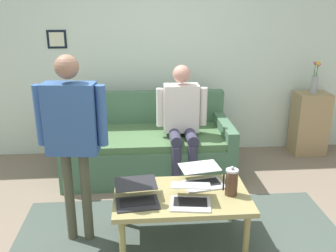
{
  "coord_description": "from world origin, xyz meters",
  "views": [
    {
      "loc": [
        0.23,
        2.58,
        1.96
      ],
      "look_at": [
        -0.04,
        -0.8,
        0.8
      ],
      "focal_mm": 40.55,
      "sensor_mm": 36.0,
      "label": 1
    }
  ],
  "objects_px": {
    "couch": "(148,147)",
    "person_seated": "(182,117)",
    "laptop_center": "(202,178)",
    "flower_vase": "(315,80)",
    "side_shelf": "(309,123)",
    "coffee_table": "(182,199)",
    "french_press": "(231,182)",
    "laptop_right": "(137,196)",
    "person_standing": "(72,128)",
    "laptop_left": "(191,197)"
  },
  "relations": [
    {
      "from": "french_press",
      "to": "person_seated",
      "type": "bearing_deg",
      "value": -77.24
    },
    {
      "from": "laptop_center",
      "to": "french_press",
      "type": "distance_m",
      "value": 0.3
    },
    {
      "from": "person_standing",
      "to": "person_seated",
      "type": "relative_size",
      "value": 1.22
    },
    {
      "from": "side_shelf",
      "to": "person_seated",
      "type": "relative_size",
      "value": 0.63
    },
    {
      "from": "couch",
      "to": "laptop_center",
      "type": "distance_m",
      "value": 1.28
    },
    {
      "from": "laptop_left",
      "to": "side_shelf",
      "type": "distance_m",
      "value": 2.64
    },
    {
      "from": "laptop_center",
      "to": "laptop_right",
      "type": "xyz_separation_m",
      "value": [
        0.56,
        0.27,
        0.0
      ]
    },
    {
      "from": "laptop_left",
      "to": "flower_vase",
      "type": "height_order",
      "value": "flower_vase"
    },
    {
      "from": "french_press",
      "to": "laptop_right",
      "type": "bearing_deg",
      "value": 3.87
    },
    {
      "from": "side_shelf",
      "to": "person_standing",
      "type": "height_order",
      "value": "person_standing"
    },
    {
      "from": "couch",
      "to": "coffee_table",
      "type": "distance_m",
      "value": 1.4
    },
    {
      "from": "laptop_left",
      "to": "laptop_center",
      "type": "bearing_deg",
      "value": -114.64
    },
    {
      "from": "couch",
      "to": "coffee_table",
      "type": "xyz_separation_m",
      "value": [
        -0.24,
        1.38,
        0.09
      ]
    },
    {
      "from": "person_seated",
      "to": "laptop_right",
      "type": "bearing_deg",
      "value": 68.2
    },
    {
      "from": "person_standing",
      "to": "person_seated",
      "type": "height_order",
      "value": "person_standing"
    },
    {
      "from": "laptop_left",
      "to": "french_press",
      "type": "height_order",
      "value": "french_press"
    },
    {
      "from": "laptop_center",
      "to": "laptop_right",
      "type": "height_order",
      "value": "laptop_right"
    },
    {
      "from": "coffee_table",
      "to": "laptop_center",
      "type": "xyz_separation_m",
      "value": [
        -0.2,
        -0.18,
        0.09
      ]
    },
    {
      "from": "side_shelf",
      "to": "person_seated",
      "type": "xyz_separation_m",
      "value": [
        1.74,
        0.63,
        0.32
      ]
    },
    {
      "from": "laptop_right",
      "to": "side_shelf",
      "type": "distance_m",
      "value": 2.91
    },
    {
      "from": "flower_vase",
      "to": "coffee_table",
      "type": "bearing_deg",
      "value": 43.6
    },
    {
      "from": "person_standing",
      "to": "laptop_left",
      "type": "bearing_deg",
      "value": 165.66
    },
    {
      "from": "laptop_right",
      "to": "person_seated",
      "type": "bearing_deg",
      "value": -111.8
    },
    {
      "from": "coffee_table",
      "to": "person_seated",
      "type": "distance_m",
      "value": 1.21
    },
    {
      "from": "laptop_left",
      "to": "side_shelf",
      "type": "bearing_deg",
      "value": -133.46
    },
    {
      "from": "laptop_right",
      "to": "side_shelf",
      "type": "bearing_deg",
      "value": -140.11
    },
    {
      "from": "couch",
      "to": "flower_vase",
      "type": "distance_m",
      "value": 2.25
    },
    {
      "from": "laptop_center",
      "to": "flower_vase",
      "type": "bearing_deg",
      "value": -136.29
    },
    {
      "from": "couch",
      "to": "coffee_table",
      "type": "bearing_deg",
      "value": 99.72
    },
    {
      "from": "couch",
      "to": "person_seated",
      "type": "bearing_deg",
      "value": 148.2
    },
    {
      "from": "person_standing",
      "to": "french_press",
      "type": "bearing_deg",
      "value": 174.11
    },
    {
      "from": "flower_vase",
      "to": "laptop_center",
      "type": "bearing_deg",
      "value": 43.71
    },
    {
      "from": "flower_vase",
      "to": "person_standing",
      "type": "bearing_deg",
      "value": 31.75
    },
    {
      "from": "side_shelf",
      "to": "french_press",
      "type": "bearing_deg",
      "value": 50.96
    },
    {
      "from": "laptop_left",
      "to": "person_seated",
      "type": "xyz_separation_m",
      "value": [
        -0.08,
        -1.28,
        0.24
      ]
    },
    {
      "from": "french_press",
      "to": "couch",
      "type": "bearing_deg",
      "value": -65.76
    },
    {
      "from": "laptop_center",
      "to": "person_standing",
      "type": "height_order",
      "value": "person_standing"
    },
    {
      "from": "french_press",
      "to": "flower_vase",
      "type": "relative_size",
      "value": 0.62
    },
    {
      "from": "laptop_right",
      "to": "flower_vase",
      "type": "distance_m",
      "value": 2.95
    },
    {
      "from": "laptop_left",
      "to": "coffee_table",
      "type": "bearing_deg",
      "value": -68.17
    },
    {
      "from": "laptop_right",
      "to": "person_standing",
      "type": "relative_size",
      "value": 0.24
    },
    {
      "from": "coffee_table",
      "to": "flower_vase",
      "type": "bearing_deg",
      "value": -136.4
    },
    {
      "from": "coffee_table",
      "to": "flower_vase",
      "type": "height_order",
      "value": "flower_vase"
    },
    {
      "from": "flower_vase",
      "to": "laptop_right",
      "type": "bearing_deg",
      "value": 39.86
    },
    {
      "from": "coffee_table",
      "to": "laptop_right",
      "type": "height_order",
      "value": "laptop_right"
    },
    {
      "from": "couch",
      "to": "person_seated",
      "type": "height_order",
      "value": "person_seated"
    },
    {
      "from": "side_shelf",
      "to": "coffee_table",
      "type": "bearing_deg",
      "value": 43.63
    },
    {
      "from": "coffee_table",
      "to": "person_standing",
      "type": "bearing_deg",
      "value": -6.52
    },
    {
      "from": "laptop_right",
      "to": "person_standing",
      "type": "height_order",
      "value": "person_standing"
    },
    {
      "from": "person_standing",
      "to": "flower_vase",
      "type": "bearing_deg",
      "value": -148.25
    }
  ]
}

